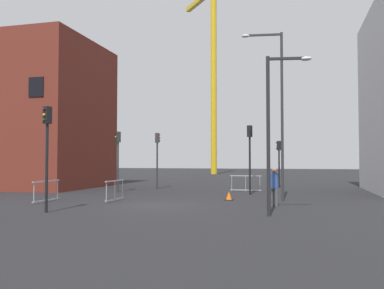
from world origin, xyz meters
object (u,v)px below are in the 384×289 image
Objects in this scene: construction_crane at (213,55)px; streetlamp_short at (274,120)px; traffic_light_corner at (157,151)px; traffic_light_verge at (118,151)px; traffic_light_crosswalk at (250,148)px; streetlamp_tall at (277,102)px; traffic_light_near at (279,156)px; traffic_cone_striped at (229,196)px; traffic_light_median at (47,142)px; pedestrian_walking at (274,184)px.

construction_crane is 47.71m from streetlamp_short.
traffic_light_corner is (2.17, -31.60, -15.20)m from construction_crane.
traffic_light_crosswalk is at bearing 1.32° from traffic_light_verge.
streetlamp_tall is at bearing -61.88° from traffic_light_crosswalk.
traffic_light_verge is (-10.11, -6.89, 0.26)m from traffic_light_near.
traffic_light_corner is 8.82× the size of traffic_cone_striped.
streetlamp_tall reaches higher than traffic_cone_striped.
streetlamp_tall is 11.35m from traffic_light_corner.
traffic_light_median is at bearing -89.76° from traffic_light_corner.
traffic_light_corner is at bearing 132.84° from traffic_cone_striped.
pedestrian_walking is at bearing -74.90° from construction_crane.
traffic_light_crosswalk is 2.42× the size of pedestrian_walking.
streetlamp_short is 3.48× the size of pedestrian_walking.
pedestrian_walking is 3.78× the size of traffic_cone_striped.
construction_crane is 41.80m from streetlamp_tall.
traffic_light_median reaches higher than traffic_light_crosswalk.
construction_crane is at bearing 104.25° from streetlamp_short.
traffic_light_crosswalk is 0.99× the size of traffic_light_median.
streetlamp_tall is 2.05× the size of traffic_light_median.
construction_crane is 61.62× the size of traffic_cone_striped.
streetlamp_short reaches higher than traffic_cone_striped.
traffic_light_verge is 8.60× the size of traffic_cone_striped.
streetlamp_short reaches higher than traffic_light_crosswalk.
construction_crane is at bearing 93.93° from traffic_light_corner.
traffic_light_median is at bearing -81.11° from traffic_light_verge.
traffic_light_corner is (-8.55, -3.48, 0.32)m from traffic_light_near.
traffic_light_corner is at bearing -86.07° from construction_crane.
traffic_light_corner is 1.03× the size of traffic_light_verge.
traffic_light_median is (-8.49, -17.20, 0.45)m from traffic_light_near.
streetlamp_tall is at bearing 38.76° from traffic_light_median.
traffic_cone_striped is at bearing 47.28° from traffic_light_median.
construction_crane is at bearing 110.88° from traffic_light_near.
streetlamp_tall is 2.48× the size of traffic_light_near.
traffic_light_corner reaches higher than traffic_cone_striped.
streetlamp_short is 15.47m from traffic_light_corner.
traffic_light_near is (-0.35, 10.10, -2.72)m from streetlamp_tall.
traffic_light_crosswalk is (8.64, 0.20, 0.15)m from traffic_light_verge.
traffic_light_verge is at bearing -178.68° from traffic_light_crosswalk.
traffic_cone_striped is (7.93, -3.47, -2.46)m from traffic_light_verge.
traffic_light_crosswalk is at bearing -75.11° from construction_crane.
traffic_light_median is (-8.98, -1.20, -0.79)m from streetlamp_short.
streetlamp_tall is at bearing -88.01° from traffic_light_near.
traffic_cone_striped is (6.32, 6.84, -2.65)m from traffic_light_median.
streetlamp_short is 1.49× the size of traffic_light_corner.
pedestrian_walking is at bearing -91.02° from streetlamp_tall.
construction_crane is 35.13m from traffic_light_corner.
construction_crane reaches higher than traffic_light_crosswalk.
streetlamp_tall reaches higher than streetlamp_short.
traffic_light_near reaches higher than traffic_cone_striped.
traffic_light_near is 0.83× the size of traffic_light_median.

